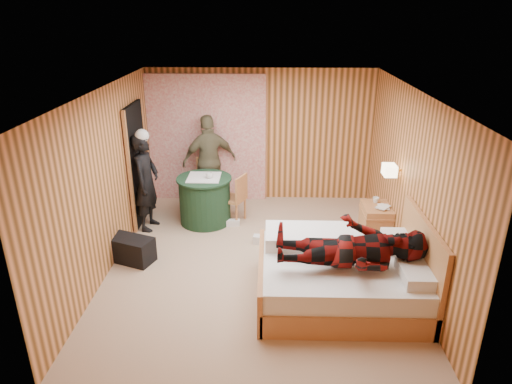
{
  "coord_description": "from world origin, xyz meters",
  "views": [
    {
      "loc": [
        0.16,
        -5.86,
        3.49
      ],
      "look_at": [
        -0.01,
        0.16,
        1.05
      ],
      "focal_mm": 32.0,
      "sensor_mm": 36.0,
      "label": 1
    }
  ],
  "objects_px": {
    "round_table": "(205,200)",
    "chair_near": "(236,195)",
    "duffel_bag": "(131,249)",
    "man_at_table": "(210,161)",
    "bed": "(343,276)",
    "wall_lamp": "(390,170)",
    "nightstand": "(375,222)",
    "chair_far": "(209,178)",
    "man_on_bed": "(352,238)",
    "woman_standing": "(146,182)"
  },
  "relations": [
    {
      "from": "round_table",
      "to": "chair_near",
      "type": "bearing_deg",
      "value": 2.55
    },
    {
      "from": "duffel_bag",
      "to": "man_at_table",
      "type": "distance_m",
      "value": 2.43
    },
    {
      "from": "chair_near",
      "to": "bed",
      "type": "bearing_deg",
      "value": 58.22
    },
    {
      "from": "wall_lamp",
      "to": "nightstand",
      "type": "xyz_separation_m",
      "value": [
        -0.04,
        0.31,
        -0.99
      ]
    },
    {
      "from": "nightstand",
      "to": "chair_far",
      "type": "bearing_deg",
      "value": 154.9
    },
    {
      "from": "bed",
      "to": "chair_near",
      "type": "distance_m",
      "value": 2.7
    },
    {
      "from": "man_at_table",
      "to": "man_on_bed",
      "type": "relative_size",
      "value": 0.97
    },
    {
      "from": "man_at_table",
      "to": "man_on_bed",
      "type": "height_order",
      "value": "man_on_bed"
    },
    {
      "from": "wall_lamp",
      "to": "nightstand",
      "type": "relative_size",
      "value": 0.42
    },
    {
      "from": "round_table",
      "to": "chair_near",
      "type": "distance_m",
      "value": 0.55
    },
    {
      "from": "man_at_table",
      "to": "chair_near",
      "type": "bearing_deg",
      "value": 102.69
    },
    {
      "from": "wall_lamp",
      "to": "chair_far",
      "type": "bearing_deg",
      "value": 150.35
    },
    {
      "from": "man_on_bed",
      "to": "bed",
      "type": "bearing_deg",
      "value": 97.01
    },
    {
      "from": "bed",
      "to": "duffel_bag",
      "type": "bearing_deg",
      "value": 164.13
    },
    {
      "from": "man_at_table",
      "to": "wall_lamp",
      "type": "bearing_deg",
      "value": 126.64
    },
    {
      "from": "round_table",
      "to": "nightstand",
      "type": "bearing_deg",
      "value": -11.86
    },
    {
      "from": "round_table",
      "to": "woman_standing",
      "type": "xyz_separation_m",
      "value": [
        -0.92,
        -0.25,
        0.4
      ]
    },
    {
      "from": "nightstand",
      "to": "chair_far",
      "type": "height_order",
      "value": "chair_far"
    },
    {
      "from": "wall_lamp",
      "to": "man_on_bed",
      "type": "height_order",
      "value": "man_on_bed"
    },
    {
      "from": "bed",
      "to": "woman_standing",
      "type": "bearing_deg",
      "value": 146.64
    },
    {
      "from": "chair_far",
      "to": "man_at_table",
      "type": "relative_size",
      "value": 0.54
    },
    {
      "from": "chair_far",
      "to": "wall_lamp",
      "type": "bearing_deg",
      "value": -43.54
    },
    {
      "from": "duffel_bag",
      "to": "wall_lamp",
      "type": "bearing_deg",
      "value": 28.38
    },
    {
      "from": "duffel_bag",
      "to": "woman_standing",
      "type": "xyz_separation_m",
      "value": [
        0.0,
        1.11,
        0.63
      ]
    },
    {
      "from": "chair_far",
      "to": "nightstand",
      "type": "bearing_deg",
      "value": -38.99
    },
    {
      "from": "man_at_table",
      "to": "man_on_bed",
      "type": "xyz_separation_m",
      "value": [
        2.08,
        -3.22,
        0.13
      ]
    },
    {
      "from": "chair_near",
      "to": "man_at_table",
      "type": "height_order",
      "value": "man_at_table"
    },
    {
      "from": "round_table",
      "to": "bed",
      "type": "bearing_deg",
      "value": -47.08
    },
    {
      "from": "woman_standing",
      "to": "man_on_bed",
      "type": "distance_m",
      "value": 3.72
    },
    {
      "from": "wall_lamp",
      "to": "man_at_table",
      "type": "xyz_separation_m",
      "value": [
        -2.85,
        1.69,
        -0.44
      ]
    },
    {
      "from": "chair_near",
      "to": "duffel_bag",
      "type": "height_order",
      "value": "chair_near"
    },
    {
      "from": "chair_far",
      "to": "man_at_table",
      "type": "height_order",
      "value": "man_at_table"
    },
    {
      "from": "bed",
      "to": "man_at_table",
      "type": "height_order",
      "value": "man_at_table"
    },
    {
      "from": "bed",
      "to": "duffel_bag",
      "type": "xyz_separation_m",
      "value": [
        -2.97,
        0.84,
        -0.14
      ]
    },
    {
      "from": "chair_near",
      "to": "round_table",
      "type": "bearing_deg",
      "value": -63.3
    },
    {
      "from": "bed",
      "to": "nightstand",
      "type": "distance_m",
      "value": 1.79
    },
    {
      "from": "nightstand",
      "to": "duffel_bag",
      "type": "height_order",
      "value": "nightstand"
    },
    {
      "from": "nightstand",
      "to": "man_at_table",
      "type": "height_order",
      "value": "man_at_table"
    },
    {
      "from": "duffel_bag",
      "to": "chair_far",
      "type": "bearing_deg",
      "value": 88.16
    },
    {
      "from": "wall_lamp",
      "to": "chair_far",
      "type": "distance_m",
      "value": 3.39
    },
    {
      "from": "nightstand",
      "to": "chair_far",
      "type": "relative_size",
      "value": 0.66
    },
    {
      "from": "duffel_bag",
      "to": "man_at_table",
      "type": "relative_size",
      "value": 0.38
    },
    {
      "from": "bed",
      "to": "man_at_table",
      "type": "relative_size",
      "value": 1.2
    },
    {
      "from": "wall_lamp",
      "to": "duffel_bag",
      "type": "distance_m",
      "value": 3.96
    },
    {
      "from": "chair_near",
      "to": "man_at_table",
      "type": "relative_size",
      "value": 0.5
    },
    {
      "from": "nightstand",
      "to": "round_table",
      "type": "height_order",
      "value": "round_table"
    },
    {
      "from": "bed",
      "to": "round_table",
      "type": "bearing_deg",
      "value": 132.92
    },
    {
      "from": "duffel_bag",
      "to": "man_on_bed",
      "type": "relative_size",
      "value": 0.37
    },
    {
      "from": "round_table",
      "to": "man_at_table",
      "type": "distance_m",
      "value": 0.9
    },
    {
      "from": "man_at_table",
      "to": "round_table",
      "type": "bearing_deg",
      "value": 67.23
    }
  ]
}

